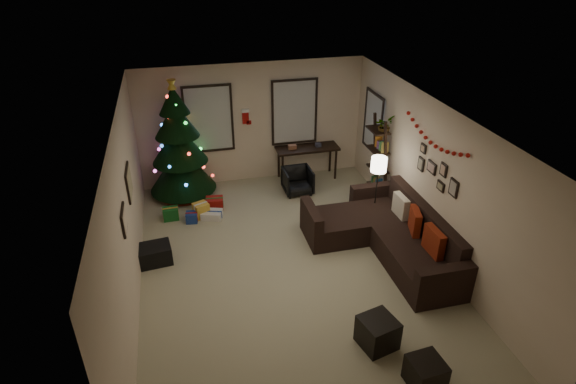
{
  "coord_description": "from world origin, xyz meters",
  "views": [
    {
      "loc": [
        -1.6,
        -6.3,
        5.05
      ],
      "look_at": [
        0.1,
        0.6,
        1.15
      ],
      "focal_mm": 29.46,
      "sensor_mm": 36.0,
      "label": 1
    }
  ],
  "objects_px": {
    "bookshelf": "(379,163)",
    "sofa": "(387,235)",
    "desk": "(307,151)",
    "christmas_tree": "(179,148)",
    "desk_chair": "(298,181)"
  },
  "relations": [
    {
      "from": "desk",
      "to": "desk_chair",
      "type": "height_order",
      "value": "desk"
    },
    {
      "from": "sofa",
      "to": "desk",
      "type": "bearing_deg",
      "value": 101.31
    },
    {
      "from": "sofa",
      "to": "desk",
      "type": "relative_size",
      "value": 2.05
    },
    {
      "from": "desk_chair",
      "to": "desk",
      "type": "bearing_deg",
      "value": 57.55
    },
    {
      "from": "desk_chair",
      "to": "bookshelf",
      "type": "relative_size",
      "value": 0.3
    },
    {
      "from": "sofa",
      "to": "desk",
      "type": "distance_m",
      "value": 3.19
    },
    {
      "from": "desk",
      "to": "desk_chair",
      "type": "xyz_separation_m",
      "value": [
        -0.4,
        -0.65,
        -0.39
      ]
    },
    {
      "from": "bookshelf",
      "to": "sofa",
      "type": "bearing_deg",
      "value": -106.47
    },
    {
      "from": "desk_chair",
      "to": "bookshelf",
      "type": "distance_m",
      "value": 1.83
    },
    {
      "from": "desk_chair",
      "to": "sofa",
      "type": "bearing_deg",
      "value": -68.44
    },
    {
      "from": "sofa",
      "to": "bookshelf",
      "type": "bearing_deg",
      "value": 73.53
    },
    {
      "from": "christmas_tree",
      "to": "desk",
      "type": "height_order",
      "value": "christmas_tree"
    },
    {
      "from": "sofa",
      "to": "desk_chair",
      "type": "relative_size",
      "value": 5.08
    },
    {
      "from": "desk",
      "to": "desk_chair",
      "type": "distance_m",
      "value": 0.86
    },
    {
      "from": "desk",
      "to": "christmas_tree",
      "type": "bearing_deg",
      "value": -178.06
    }
  ]
}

